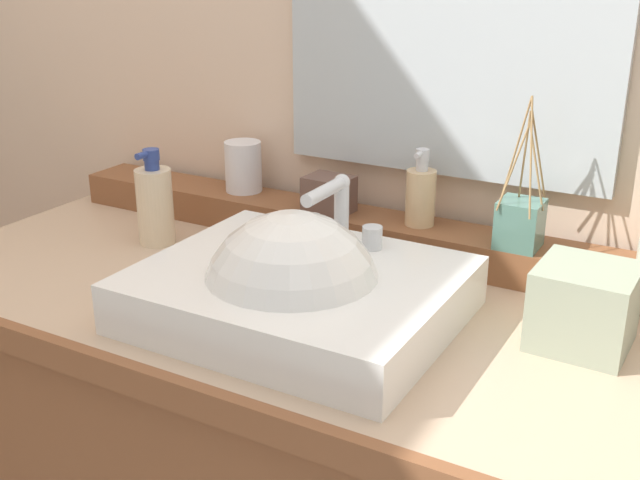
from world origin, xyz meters
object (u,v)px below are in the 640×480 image
sink_basin (295,297)px  tissue_box (584,306)px  soap_dispenser (421,195)px  reed_diffuser (520,222)px  trinket_box (329,194)px  soap_bar (266,227)px  tumbler_cup (243,166)px  lotion_bottle (155,204)px

sink_basin → tissue_box: size_ratio=3.49×
soap_dispenser → reed_diffuser: size_ratio=0.55×
reed_diffuser → sink_basin: bearing=-129.1°
trinket_box → soap_bar: bearing=-90.8°
tumbler_cup → reed_diffuser: reed_diffuser is taller
sink_basin → tumbler_cup: sink_basin is taller
soap_bar → tumbler_cup: bearing=131.8°
soap_bar → lotion_bottle: size_ratio=0.39×
soap_bar → trinket_box: (0.01, 0.19, 0.01)m
reed_diffuser → tissue_box: bearing=-49.6°
tumbler_cup → tissue_box: 0.74m
reed_diffuser → tumbler_cup: bearing=176.4°
reed_diffuser → trinket_box: (-0.36, 0.00, -0.01)m
trinket_box → tissue_box: trinket_box is taller
lotion_bottle → tissue_box: lotion_bottle is taller
tumbler_cup → trinket_box: 0.21m
tumbler_cup → lotion_bottle: (-0.07, -0.19, -0.04)m
sink_basin → soap_bar: sink_basin is taller
tumbler_cup → soap_bar: bearing=-48.2°
soap_dispenser → tissue_box: soap_dispenser is taller
soap_dispenser → tissue_box: 0.38m
soap_dispenser → reed_diffuser: 0.18m
lotion_bottle → trinket_box: bearing=28.8°
soap_bar → reed_diffuser: reed_diffuser is taller
lotion_bottle → tissue_box: size_ratio=1.38×
lotion_bottle → tissue_box: 0.78m
lotion_bottle → sink_basin: bearing=-20.8°
sink_basin → reed_diffuser: bearing=50.9°
soap_dispenser → lotion_bottle: size_ratio=0.76×
reed_diffuser → lotion_bottle: reed_diffuser is taller
soap_dispenser → lotion_bottle: bearing=-159.1°
sink_basin → soap_bar: (-0.12, 0.11, 0.05)m
tumbler_cup → lotion_bottle: bearing=-110.6°
trinket_box → soap_dispenser: bearing=9.1°
soap_dispenser → lotion_bottle: 0.49m
sink_basin → soap_dispenser: (0.06, 0.32, 0.08)m
sink_basin → soap_dispenser: soap_dispenser is taller
tumbler_cup → trinket_box: tumbler_cup is taller
sink_basin → tissue_box: sink_basin is taller
soap_bar → tissue_box: tissue_box is taller
tissue_box → soap_bar: bearing=-177.9°
soap_dispenser → soap_bar: bearing=-131.8°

